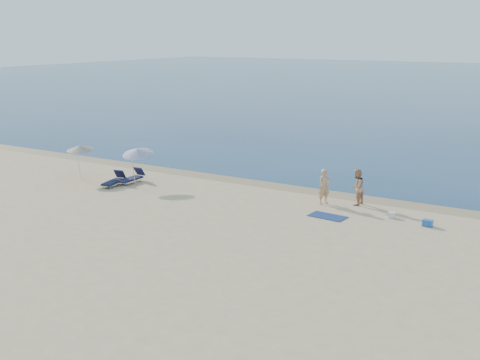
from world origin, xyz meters
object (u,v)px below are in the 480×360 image
(umbrella_near, at_px, (138,152))
(person_right, at_px, (357,187))
(person_left, at_px, (324,187))
(blue_cooler, at_px, (428,223))

(umbrella_near, bearing_deg, person_right, -5.04)
(person_left, bearing_deg, person_right, -32.67)
(person_left, distance_m, person_right, 1.63)
(person_right, height_order, umbrella_near, umbrella_near)
(umbrella_near, bearing_deg, blue_cooler, -13.81)
(person_right, height_order, blue_cooler, person_right)
(person_left, height_order, person_right, person_right)
(blue_cooler, bearing_deg, person_left, 171.11)
(person_left, height_order, blue_cooler, person_left)
(blue_cooler, distance_m, umbrella_near, 16.33)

